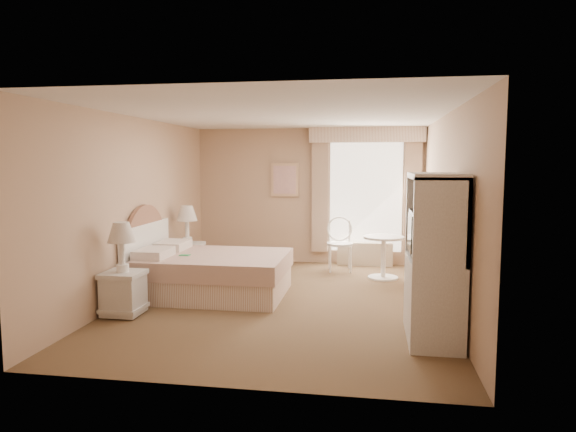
% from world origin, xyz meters
% --- Properties ---
extents(room, '(4.21, 5.51, 2.51)m').
position_xyz_m(room, '(0.00, 0.00, 1.25)').
color(room, brown).
rests_on(room, ground).
extents(window, '(2.05, 0.22, 2.51)m').
position_xyz_m(window, '(1.05, 2.65, 1.34)').
color(window, white).
rests_on(window, room).
extents(framed_art, '(0.52, 0.04, 0.62)m').
position_xyz_m(framed_art, '(-0.45, 2.71, 1.55)').
color(framed_art, tan).
rests_on(framed_art, room).
extents(bed, '(2.06, 1.55, 1.37)m').
position_xyz_m(bed, '(-1.13, 0.15, 0.33)').
color(bed, tan).
rests_on(bed, room).
extents(nightstand_near, '(0.47, 0.47, 1.14)m').
position_xyz_m(nightstand_near, '(-1.84, -0.97, 0.43)').
color(nightstand_near, white).
rests_on(nightstand_near, room).
extents(nightstand_far, '(0.47, 0.47, 1.15)m').
position_xyz_m(nightstand_far, '(-1.84, 1.28, 0.43)').
color(nightstand_far, white).
rests_on(nightstand_far, room).
extents(round_table, '(0.65, 0.65, 0.69)m').
position_xyz_m(round_table, '(1.36, 1.59, 0.46)').
color(round_table, white).
rests_on(round_table, room).
extents(cafe_chair, '(0.50, 0.50, 0.93)m').
position_xyz_m(cafe_chair, '(0.62, 2.13, 0.54)').
color(cafe_chair, white).
rests_on(cafe_chair, room).
extents(armoire, '(0.53, 1.06, 1.77)m').
position_xyz_m(armoire, '(1.81, -1.23, 0.73)').
color(armoire, white).
rests_on(armoire, room).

